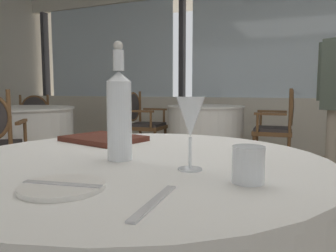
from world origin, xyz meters
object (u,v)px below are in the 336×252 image
object	(u,v)px
water_tumbler	(248,165)
dining_chair_1_1	(34,119)
menu_book	(104,139)
water_bottle	(119,113)
side_plate	(62,187)
dining_chair_2_1	(142,119)
dining_chair_2_0	(280,122)
wine_glass	(190,119)

from	to	relation	value
water_tumbler	dining_chair_1_1	size ratio (longest dim) A/B	0.09
water_tumbler	menu_book	distance (m)	0.76
water_bottle	water_tumbler	size ratio (longest dim) A/B	4.17
dining_chair_1_1	menu_book	bearing A→B (deg)	13.37
side_plate	water_tumbler	bearing A→B (deg)	30.22
side_plate	dining_chair_2_1	distance (m)	4.01
water_tumbler	dining_chair_2_0	xyz separation A→B (m)	(-0.23, 3.52, -0.23)
water_tumbler	menu_book	world-z (taller)	water_tumbler
water_bottle	water_tumbler	world-z (taller)	water_bottle
menu_book	dining_chair_2_0	distance (m)	3.17
water_bottle	side_plate	bearing A→B (deg)	-81.58
wine_glass	water_tumbler	bearing A→B (deg)	-21.11
water_bottle	dining_chair_2_0	size ratio (longest dim) A/B	0.35
water_tumbler	dining_chair_1_1	world-z (taller)	dining_chair_1_1
wine_glass	water_tumbler	size ratio (longest dim) A/B	2.29
menu_book	water_tumbler	bearing A→B (deg)	-16.30
side_plate	water_bottle	xyz separation A→B (m)	(-0.04, 0.30, 0.14)
water_tumbler	dining_chair_2_1	bearing A→B (deg)	121.59
dining_chair_1_1	wine_glass	bearing A→B (deg)	14.28
water_tumbler	dining_chair_2_1	xyz separation A→B (m)	(-2.09, 3.40, -0.25)
dining_chair_2_0	wine_glass	bearing A→B (deg)	87.32
side_plate	water_tumbler	world-z (taller)	water_tumbler
wine_glass	menu_book	size ratio (longest dim) A/B	0.64
dining_chair_1_1	dining_chair_2_1	bearing A→B (deg)	66.06
water_bottle	wine_glass	size ratio (longest dim) A/B	1.82
water_bottle	wine_glass	distance (m)	0.24
side_plate	menu_book	size ratio (longest dim) A/B	0.60
wine_glass	dining_chair_2_1	xyz separation A→B (m)	(-1.93, 3.34, -0.34)
wine_glass	dining_chair_1_1	size ratio (longest dim) A/B	0.21
water_bottle	water_tumbler	bearing A→B (deg)	-13.73
water_tumbler	water_bottle	bearing A→B (deg)	166.27
water_bottle	dining_chair_2_0	world-z (taller)	water_bottle
dining_chair_1_1	dining_chair_2_0	bearing A→B (deg)	61.66
wine_glass	dining_chair_1_1	distance (m)	4.69
side_plate	dining_chair_1_1	bearing A→B (deg)	136.43
wine_glass	dining_chair_1_1	xyz separation A→B (m)	(-3.60, 2.98, -0.37)
dining_chair_2_0	menu_book	bearing A→B (deg)	78.53
wine_glass	water_tumbler	world-z (taller)	wine_glass
water_bottle	water_tumbler	distance (m)	0.42
menu_book	dining_chair_2_0	size ratio (longest dim) A/B	0.30
wine_glass	dining_chair_2_1	bearing A→B (deg)	120.04
water_bottle	dining_chair_2_1	bearing A→B (deg)	117.18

